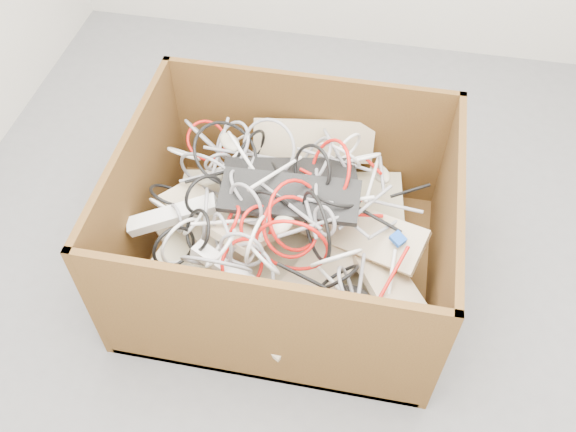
% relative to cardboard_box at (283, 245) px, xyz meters
% --- Properties ---
extents(ground, '(3.00, 3.00, 0.00)m').
position_rel_cardboard_box_xyz_m(ground, '(0.09, 0.05, -0.15)').
color(ground, '#58585B').
rests_on(ground, ground).
extents(cardboard_box, '(1.10, 0.92, 0.59)m').
position_rel_cardboard_box_xyz_m(cardboard_box, '(0.00, 0.00, 0.00)').
color(cardboard_box, '#3F270F').
rests_on(cardboard_box, ground).
extents(keyboard_pile, '(1.01, 0.95, 0.36)m').
position_rel_cardboard_box_xyz_m(keyboard_pile, '(0.05, 0.02, 0.14)').
color(keyboard_pile, tan).
rests_on(keyboard_pile, cardboard_box).
extents(mice_scatter, '(0.72, 0.65, 0.18)m').
position_rel_cardboard_box_xyz_m(mice_scatter, '(0.00, -0.01, 0.19)').
color(mice_scatter, '#BDB698').
rests_on(mice_scatter, keyboard_pile).
extents(power_strip_left, '(0.32, 0.16, 0.13)m').
position_rel_cardboard_box_xyz_m(power_strip_left, '(-0.36, -0.09, 0.20)').
color(power_strip_left, white).
rests_on(power_strip_left, keyboard_pile).
extents(power_strip_right, '(0.26, 0.15, 0.09)m').
position_rel_cardboard_box_xyz_m(power_strip_right, '(-0.13, -0.27, 0.19)').
color(power_strip_right, white).
rests_on(power_strip_right, keyboard_pile).
extents(vga_plug, '(0.06, 0.06, 0.03)m').
position_rel_cardboard_box_xyz_m(vga_plug, '(0.40, -0.06, 0.21)').
color(vga_plug, '#0B3FB0').
rests_on(vga_plug, keyboard_pile).
extents(cable_tangle, '(0.99, 0.82, 0.41)m').
position_rel_cardboard_box_xyz_m(cable_tangle, '(-0.07, 0.00, 0.25)').
color(cable_tangle, silver).
rests_on(cable_tangle, keyboard_pile).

